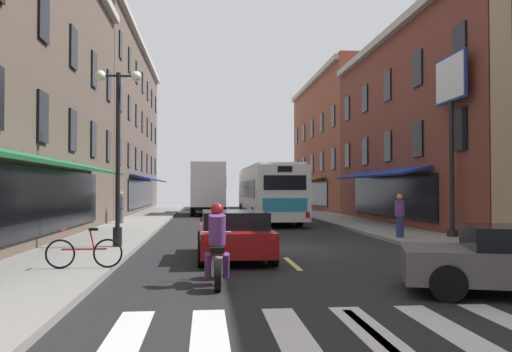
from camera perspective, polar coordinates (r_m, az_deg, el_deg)
name	(u,v)px	position (r m, az deg, el deg)	size (l,w,h in m)	color
ground_plane	(275,250)	(17.45, 2.03, -7.94)	(34.80, 80.00, 0.10)	black
lane_centre_dashes	(276,249)	(17.20, 2.13, -7.86)	(0.14, 73.90, 0.01)	#DBCC4C
crosswalk_near	(369,330)	(7.78, 12.07, -15.82)	(7.10, 2.80, 0.01)	silver
sidewalk_left	(89,248)	(17.67, -17.48, -7.41)	(3.00, 80.00, 0.14)	gray
sidewalk_right	(449,244)	(19.12, 19.98, -6.92)	(3.00, 80.00, 0.14)	gray
billboard_sign	(451,101)	(21.69, 20.21, 7.56)	(0.40, 2.41, 6.89)	black
transit_bus	(268,193)	(30.96, 1.35, -1.82)	(2.77, 11.65, 3.24)	white
box_truck	(208,189)	(39.27, -5.13, -1.38)	(2.52, 7.18, 3.78)	white
sedan_near	(234,234)	(14.93, -2.40, -6.23)	(2.06, 4.68, 1.33)	maroon
sedan_far	(207,202)	(49.11, -5.32, -2.80)	(2.00, 4.70, 1.39)	navy
motorcycle_rider	(217,250)	(10.87, -4.22, -7.92)	(0.62, 2.07, 1.66)	black
bicycle_near	(84,252)	(12.81, -17.95, -7.79)	(1.71, 0.48, 0.91)	black
pedestrian_near	(121,206)	(28.67, -14.31, -3.19)	(0.36, 0.52, 1.66)	#4C4C51
pedestrian_mid	(400,215)	(20.50, 15.18, -4.08)	(0.36, 0.36, 1.61)	navy
street_lamp_twin	(118,149)	(17.24, -14.61, 2.82)	(1.42, 0.32, 5.53)	black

